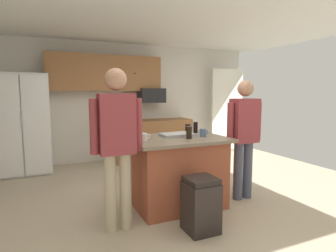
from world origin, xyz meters
The scene contains 18 objects.
floor centered at (0.00, 0.00, 0.00)m, with size 7.04×7.04×0.00m, color #B7A88E.
ceiling centered at (0.00, 0.00, 2.60)m, with size 7.04×7.04×0.00m, color white.
back_wall centered at (0.00, 2.80, 1.30)m, with size 6.40×0.10×2.60m, color silver.
french_door_window_panel centered at (2.60, 2.40, 1.10)m, with size 0.90×0.06×2.00m, color white.
cabinet_run_upper centered at (-0.40, 2.60, 1.93)m, with size 2.40×0.38×0.75m.
cabinet_run_lower centered at (0.60, 2.48, 0.45)m, with size 1.80×0.63×0.90m.
refrigerator centered at (-2.00, 2.38, 0.93)m, with size 0.93×0.76×1.87m.
microwave_over_range centered at (0.60, 2.50, 1.45)m, with size 0.56×0.40×0.32m, color black.
kitchen_island centered at (-0.04, -0.17, 0.47)m, with size 1.27×0.95×0.93m.
person_elder_center centered at (-0.94, -0.52, 1.04)m, with size 0.57×0.23×1.78m.
person_host_foreground centered at (0.92, -0.33, 0.98)m, with size 0.57×0.22×1.69m.
glass_dark_ale centered at (0.39, 0.10, 1.01)m, with size 0.07×0.07×0.16m.
glass_short_whisky centered at (0.28, 0.15, 1.00)m, with size 0.08×0.08×0.13m.
mug_ceramic_white centered at (0.30, -0.25, 0.98)m, with size 0.13×0.08×0.11m.
tumbler_amber centered at (0.06, -0.31, 1.01)m, with size 0.07×0.07×0.16m.
mug_blue_stoneware centered at (-0.52, -0.21, 0.98)m, with size 0.13×0.09×0.09m.
serving_tray centered at (0.00, -0.07, 0.95)m, with size 0.44×0.30×0.04m.
trash_bin centered at (-0.12, -0.93, 0.30)m, with size 0.34×0.34×0.61m.
Camera 1 is at (-1.65, -3.47, 1.53)m, focal length 30.01 mm.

